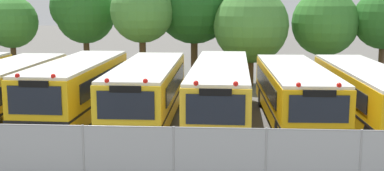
{
  "coord_description": "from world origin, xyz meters",
  "views": [
    {
      "loc": [
        3.48,
        -21.97,
        5.39
      ],
      "look_at": [
        2.04,
        0.0,
        1.6
      ],
      "focal_mm": 47.08,
      "sensor_mm": 36.0,
      "label": 1
    }
  ],
  "objects_px": {
    "tree_4": "(196,5)",
    "school_bus_6": "(367,93)",
    "school_bus_2": "(77,88)",
    "school_bus_3": "(148,90)",
    "school_bus_4": "(220,90)",
    "traffic_cone": "(180,167)",
    "tree_2": "(82,12)",
    "tree_5": "(253,26)",
    "tree_7": "(383,19)",
    "school_bus_5": "(295,92)",
    "tree_1": "(11,20)",
    "tree_6": "(323,22)",
    "tree_3": "(142,12)",
    "school_bus_1": "(6,89)"
  },
  "relations": [
    {
      "from": "school_bus_3",
      "to": "tree_3",
      "type": "relative_size",
      "value": 1.54
    },
    {
      "from": "school_bus_4",
      "to": "tree_2",
      "type": "xyz_separation_m",
      "value": [
        -9.26,
        11.04,
        3.13
      ]
    },
    {
      "from": "school_bus_5",
      "to": "tree_3",
      "type": "relative_size",
      "value": 1.56
    },
    {
      "from": "tree_6",
      "to": "traffic_cone",
      "type": "height_order",
      "value": "tree_6"
    },
    {
      "from": "school_bus_2",
      "to": "school_bus_3",
      "type": "relative_size",
      "value": 0.96
    },
    {
      "from": "tree_6",
      "to": "school_bus_5",
      "type": "bearing_deg",
      "value": -106.58
    },
    {
      "from": "school_bus_3",
      "to": "tree_4",
      "type": "height_order",
      "value": "tree_4"
    },
    {
      "from": "school_bus_4",
      "to": "tree_6",
      "type": "distance_m",
      "value": 12.37
    },
    {
      "from": "school_bus_2",
      "to": "tree_7",
      "type": "distance_m",
      "value": 19.21
    },
    {
      "from": "tree_4",
      "to": "school_bus_1",
      "type": "bearing_deg",
      "value": -124.82
    },
    {
      "from": "tree_4",
      "to": "tree_5",
      "type": "bearing_deg",
      "value": -24.64
    },
    {
      "from": "tree_3",
      "to": "school_bus_4",
      "type": "bearing_deg",
      "value": -62.14
    },
    {
      "from": "school_bus_5",
      "to": "school_bus_6",
      "type": "xyz_separation_m",
      "value": [
        3.15,
        0.06,
        -0.02
      ]
    },
    {
      "from": "tree_7",
      "to": "traffic_cone",
      "type": "bearing_deg",
      "value": -123.21
    },
    {
      "from": "tree_5",
      "to": "tree_7",
      "type": "relative_size",
      "value": 1.02
    },
    {
      "from": "school_bus_1",
      "to": "tree_7",
      "type": "xyz_separation_m",
      "value": [
        19.54,
        9.9,
        2.8
      ]
    },
    {
      "from": "tree_3",
      "to": "tree_5",
      "type": "relative_size",
      "value": 1.08
    },
    {
      "from": "school_bus_1",
      "to": "school_bus_2",
      "type": "bearing_deg",
      "value": -177.6
    },
    {
      "from": "school_bus_3",
      "to": "tree_2",
      "type": "xyz_separation_m",
      "value": [
        -6.02,
        11.0,
        3.16
      ]
    },
    {
      "from": "school_bus_3",
      "to": "tree_6",
      "type": "xyz_separation_m",
      "value": [
        9.52,
        10.3,
        2.57
      ]
    },
    {
      "from": "school_bus_2",
      "to": "tree_1",
      "type": "height_order",
      "value": "tree_1"
    },
    {
      "from": "tree_2",
      "to": "school_bus_4",
      "type": "bearing_deg",
      "value": -50.01
    },
    {
      "from": "school_bus_6",
      "to": "traffic_cone",
      "type": "bearing_deg",
      "value": 42.01
    },
    {
      "from": "school_bus_3",
      "to": "school_bus_6",
      "type": "bearing_deg",
      "value": -178.78
    },
    {
      "from": "school_bus_4",
      "to": "school_bus_5",
      "type": "bearing_deg",
      "value": -175.24
    },
    {
      "from": "school_bus_5",
      "to": "school_bus_6",
      "type": "bearing_deg",
      "value": 179.69
    },
    {
      "from": "school_bus_4",
      "to": "traffic_cone",
      "type": "xyz_separation_m",
      "value": [
        -1.17,
        -6.9,
        -1.17
      ]
    },
    {
      "from": "tree_5",
      "to": "school_bus_1",
      "type": "bearing_deg",
      "value": -140.02
    },
    {
      "from": "traffic_cone",
      "to": "tree_3",
      "type": "bearing_deg",
      "value": 103.16
    },
    {
      "from": "school_bus_3",
      "to": "tree_6",
      "type": "relative_size",
      "value": 1.7
    },
    {
      "from": "tree_6",
      "to": "tree_7",
      "type": "distance_m",
      "value": 3.6
    },
    {
      "from": "school_bus_5",
      "to": "school_bus_2",
      "type": "bearing_deg",
      "value": -1.14
    },
    {
      "from": "tree_3",
      "to": "school_bus_2",
      "type": "bearing_deg",
      "value": -98.95
    },
    {
      "from": "tree_1",
      "to": "tree_2",
      "type": "height_order",
      "value": "tree_2"
    },
    {
      "from": "school_bus_2",
      "to": "school_bus_6",
      "type": "height_order",
      "value": "school_bus_2"
    },
    {
      "from": "tree_4",
      "to": "tree_7",
      "type": "height_order",
      "value": "tree_4"
    },
    {
      "from": "school_bus_5",
      "to": "tree_1",
      "type": "bearing_deg",
      "value": -32.19
    },
    {
      "from": "school_bus_3",
      "to": "tree_7",
      "type": "relative_size",
      "value": 1.7
    },
    {
      "from": "school_bus_1",
      "to": "school_bus_6",
      "type": "xyz_separation_m",
      "value": [
        16.1,
        0.23,
        -0.02
      ]
    },
    {
      "from": "tree_1",
      "to": "tree_4",
      "type": "xyz_separation_m",
      "value": [
        11.98,
        1.14,
        0.95
      ]
    },
    {
      "from": "school_bus_3",
      "to": "tree_5",
      "type": "xyz_separation_m",
      "value": [
        5.15,
        9.73,
        2.35
      ]
    },
    {
      "from": "tree_4",
      "to": "school_bus_6",
      "type": "bearing_deg",
      "value": -53.89
    },
    {
      "from": "tree_7",
      "to": "traffic_cone",
      "type": "xyz_separation_m",
      "value": [
        -11.02,
        -16.84,
        -3.91
      ]
    },
    {
      "from": "tree_2",
      "to": "school_bus_2",
      "type": "bearing_deg",
      "value": -75.55
    },
    {
      "from": "tree_1",
      "to": "school_bus_4",
      "type": "bearing_deg",
      "value": -36.91
    },
    {
      "from": "tree_5",
      "to": "school_bus_4",
      "type": "bearing_deg",
      "value": -101.09
    },
    {
      "from": "tree_4",
      "to": "school_bus_5",
      "type": "bearing_deg",
      "value": -65.98
    },
    {
      "from": "tree_3",
      "to": "school_bus_3",
      "type": "bearing_deg",
      "value": -79.43
    },
    {
      "from": "school_bus_4",
      "to": "tree_3",
      "type": "bearing_deg",
      "value": -60.95
    },
    {
      "from": "school_bus_6",
      "to": "school_bus_3",
      "type": "bearing_deg",
      "value": -0.04
    }
  ]
}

